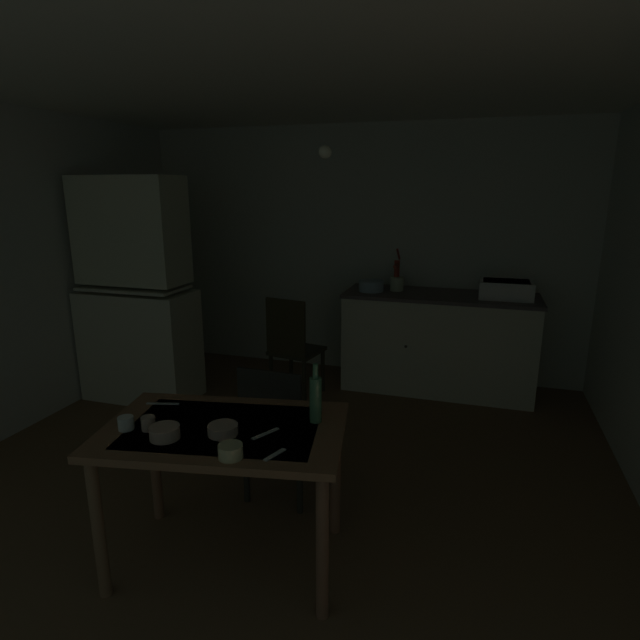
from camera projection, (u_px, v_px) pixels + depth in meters
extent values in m
plane|color=brown|center=(297.00, 452.00, 3.65)|extent=(5.31, 5.31, 0.00)
cube|color=beige|center=(359.00, 252.00, 5.10)|extent=(4.41, 0.10, 2.41)
cube|color=beige|center=(27.00, 270.00, 3.98)|extent=(0.10, 3.78, 2.41)
cube|color=white|center=(292.00, 77.00, 3.04)|extent=(4.41, 3.78, 0.10)
cube|color=beige|center=(141.00, 345.00, 4.52)|extent=(0.97, 0.48, 0.96)
cube|color=beige|center=(131.00, 230.00, 4.27)|extent=(0.89, 0.41, 0.88)
cube|color=beige|center=(134.00, 288.00, 4.37)|extent=(0.87, 0.43, 0.02)
cube|color=beige|center=(438.00, 344.00, 4.71)|extent=(1.68, 0.60, 0.87)
cube|color=#5A4C4C|center=(441.00, 296.00, 4.60)|extent=(1.71, 0.63, 0.03)
sphere|color=#2D2823|center=(406.00, 347.00, 4.48)|extent=(0.02, 0.02, 0.02)
cube|color=white|center=(506.00, 289.00, 4.42)|extent=(0.44, 0.34, 0.15)
cube|color=black|center=(506.00, 281.00, 4.40)|extent=(0.38, 0.28, 0.01)
cylinder|color=maroon|center=(397.00, 276.00, 4.72)|extent=(0.05, 0.05, 0.28)
cylinder|color=maroon|center=(396.00, 266.00, 4.63)|extent=(0.03, 0.12, 0.03)
cylinder|color=#A42F29|center=(398.00, 254.00, 4.73)|extent=(0.02, 0.16, 0.12)
cylinder|color=#9EB2C6|center=(371.00, 286.00, 4.71)|extent=(0.23, 0.23, 0.10)
cylinder|color=beige|center=(397.00, 284.00, 4.74)|extent=(0.12, 0.12, 0.13)
cube|color=brown|center=(224.00, 430.00, 2.42)|extent=(1.23, 0.89, 0.04)
cube|color=white|center=(224.00, 427.00, 2.41)|extent=(0.96, 0.69, 0.00)
cylinder|color=brown|center=(98.00, 529.00, 2.29)|extent=(0.06, 0.06, 0.70)
cylinder|color=brown|center=(322.00, 547.00, 2.17)|extent=(0.06, 0.06, 0.70)
cylinder|color=brown|center=(155.00, 462.00, 2.85)|extent=(0.06, 0.06, 0.70)
cylinder|color=brown|center=(335.00, 474.00, 2.73)|extent=(0.06, 0.06, 0.70)
cube|color=#29261D|center=(283.00, 429.00, 3.08)|extent=(0.42, 0.42, 0.03)
cube|color=black|center=(269.00, 406.00, 2.86)|extent=(0.38, 0.04, 0.42)
cylinder|color=#29261D|center=(320.00, 453.00, 3.24)|extent=(0.04, 0.04, 0.41)
cylinder|color=#29261D|center=(270.00, 444.00, 3.35)|extent=(0.04, 0.04, 0.41)
cylinder|color=#29261D|center=(300.00, 481.00, 2.93)|extent=(0.04, 0.04, 0.41)
cylinder|color=#29261D|center=(246.00, 470.00, 3.04)|extent=(0.04, 0.04, 0.41)
cube|color=#2B2718|center=(297.00, 351.00, 4.58)|extent=(0.47, 0.47, 0.03)
cube|color=#302816|center=(286.00, 328.00, 4.36)|extent=(0.38, 0.10, 0.49)
cylinder|color=#2B2718|center=(323.00, 371.00, 4.70)|extent=(0.04, 0.04, 0.40)
cylinder|color=#2B2718|center=(291.00, 365.00, 4.86)|extent=(0.04, 0.04, 0.40)
cylinder|color=#2B2718|center=(304.00, 383.00, 4.41)|extent=(0.04, 0.04, 0.40)
cylinder|color=#2B2718|center=(271.00, 376.00, 4.57)|extent=(0.04, 0.04, 0.40)
cylinder|color=tan|center=(223.00, 430.00, 2.33)|extent=(0.14, 0.14, 0.05)
cylinder|color=beige|center=(230.00, 451.00, 2.13)|extent=(0.10, 0.10, 0.06)
cylinder|color=tan|center=(165.00, 432.00, 2.30)|extent=(0.14, 0.14, 0.06)
cylinder|color=tan|center=(148.00, 423.00, 2.38)|extent=(0.06, 0.06, 0.06)
cylinder|color=white|center=(126.00, 423.00, 2.38)|extent=(0.07, 0.07, 0.06)
cylinder|color=#4C7F56|center=(316.00, 400.00, 2.44)|extent=(0.06, 0.06, 0.22)
cylinder|color=#4C7F56|center=(316.00, 371.00, 2.41)|extent=(0.03, 0.03, 0.07)
cube|color=silver|center=(163.00, 404.00, 2.66)|extent=(0.17, 0.06, 0.00)
cube|color=beige|center=(275.00, 455.00, 2.16)|extent=(0.06, 0.12, 0.00)
cube|color=beige|center=(265.00, 434.00, 2.34)|extent=(0.09, 0.14, 0.00)
sphere|color=#F9EFCC|center=(325.00, 152.00, 3.01)|extent=(0.08, 0.08, 0.08)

